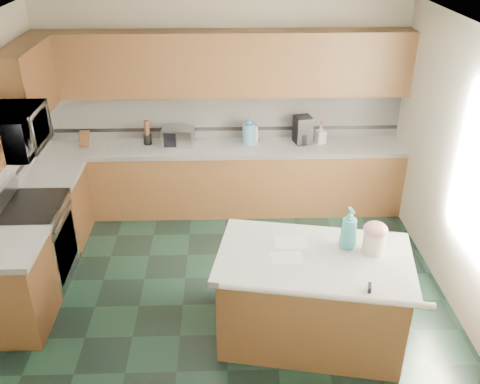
{
  "coord_description": "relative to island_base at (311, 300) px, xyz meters",
  "views": [
    {
      "loc": [
        0.0,
        -4.32,
        3.6
      ],
      "look_at": [
        0.15,
        0.35,
        1.12
      ],
      "focal_mm": 40.0,
      "sensor_mm": 36.0,
      "label": 1
    }
  ],
  "objects": [
    {
      "name": "floor",
      "position": [
        -0.78,
        0.49,
        -0.43
      ],
      "size": [
        4.6,
        4.6,
        0.0
      ],
      "primitive_type": "plane",
      "color": "black",
      "rests_on": "ground"
    },
    {
      "name": "ceiling",
      "position": [
        -0.78,
        0.49,
        2.27
      ],
      "size": [
        4.6,
        4.6,
        0.0
      ],
      "primitive_type": "plane",
      "color": "white",
      "rests_on": "ground"
    },
    {
      "name": "wall_back",
      "position": [
        -0.78,
        2.81,
        0.92
      ],
      "size": [
        4.6,
        0.04,
        2.7
      ],
      "primitive_type": "cube",
      "color": "silver",
      "rests_on": "ground"
    },
    {
      "name": "wall_right",
      "position": [
        1.54,
        0.49,
        0.92
      ],
      "size": [
        0.04,
        4.6,
        2.7
      ],
      "primitive_type": "cube",
      "color": "silver",
      "rests_on": "ground"
    },
    {
      "name": "back_base_cab",
      "position": [
        -0.78,
        2.49,
        0.0
      ],
      "size": [
        4.6,
        0.6,
        0.86
      ],
      "primitive_type": "cube",
      "color": "#351E0F",
      "rests_on": "ground"
    },
    {
      "name": "back_countertop",
      "position": [
        -0.78,
        2.49,
        0.46
      ],
      "size": [
        4.6,
        0.64,
        0.06
      ],
      "primitive_type": "cube",
      "color": "white",
      "rests_on": "back_base_cab"
    },
    {
      "name": "back_upper_cab",
      "position": [
        -0.78,
        2.62,
        1.51
      ],
      "size": [
        4.6,
        0.33,
        0.78
      ],
      "primitive_type": "cube",
      "color": "#351E0F",
      "rests_on": "wall_back"
    },
    {
      "name": "back_backsplash",
      "position": [
        -0.78,
        2.77,
        0.81
      ],
      "size": [
        4.6,
        0.02,
        0.63
      ],
      "primitive_type": "cube",
      "color": "silver",
      "rests_on": "back_countertop"
    },
    {
      "name": "back_accent_band",
      "position": [
        -0.78,
        2.77,
        0.61
      ],
      "size": [
        4.6,
        0.01,
        0.05
      ],
      "primitive_type": "cube",
      "color": "black",
      "rests_on": "back_countertop"
    },
    {
      "name": "left_base_cab_rear",
      "position": [
        -2.78,
        1.78,
        0.0
      ],
      "size": [
        0.6,
        0.82,
        0.86
      ],
      "primitive_type": "cube",
      "color": "#351E0F",
      "rests_on": "ground"
    },
    {
      "name": "left_counter_rear",
      "position": [
        -2.78,
        1.78,
        0.46
      ],
      "size": [
        0.64,
        0.82,
        0.06
      ],
      "primitive_type": "cube",
      "color": "white",
      "rests_on": "left_base_cab_rear"
    },
    {
      "name": "left_base_cab_front",
      "position": [
        -2.78,
        0.25,
        0.0
      ],
      "size": [
        0.6,
        0.72,
        0.86
      ],
      "primitive_type": "cube",
      "color": "#351E0F",
      "rests_on": "ground"
    },
    {
      "name": "left_counter_front",
      "position": [
        -2.78,
        0.25,
        0.46
      ],
      "size": [
        0.64,
        0.72,
        0.06
      ],
      "primitive_type": "cube",
      "color": "white",
      "rests_on": "left_base_cab_front"
    },
    {
      "name": "left_accent_band",
      "position": [
        -3.06,
        1.04,
        0.61
      ],
      "size": [
        0.01,
        2.3,
        0.05
      ],
      "primitive_type": "cube",
      "color": "black",
      "rests_on": "wall_left"
    },
    {
      "name": "left_upper_cab_rear",
      "position": [
        -2.91,
        1.91,
        1.51
      ],
      "size": [
        0.33,
        1.09,
        0.78
      ],
      "primitive_type": "cube",
      "color": "#351E0F",
      "rests_on": "wall_left"
    },
    {
      "name": "range_body",
      "position": [
        -2.78,
        0.99,
        0.01
      ],
      "size": [
        0.6,
        0.76,
        0.88
      ],
      "primitive_type": "cube",
      "color": "#B7B7BC",
      "rests_on": "ground"
    },
    {
      "name": "range_oven_door",
      "position": [
        -2.49,
        0.99,
        -0.03
      ],
      "size": [
        0.02,
        0.68,
        0.55
      ],
      "primitive_type": "cube",
      "color": "black",
      "rests_on": "range_body"
    },
    {
      "name": "range_cooktop",
      "position": [
        -2.78,
        0.99,
        0.47
      ],
      "size": [
        0.62,
        0.78,
        0.04
      ],
      "primitive_type": "cube",
      "color": "black",
      "rests_on": "range_body"
    },
    {
      "name": "range_handle",
      "position": [
        -2.46,
        0.99,
        0.35
      ],
      "size": [
        0.02,
        0.66,
        0.02
      ],
      "primitive_type": "cylinder",
      "rotation": [
        1.57,
        0.0,
        0.0
      ],
      "color": "#B7B7BC",
      "rests_on": "range_body"
    },
    {
      "name": "range_backguard",
      "position": [
        -3.04,
        0.99,
        0.59
      ],
      "size": [
        0.06,
        0.76,
        0.18
      ],
      "primitive_type": "cube",
      "color": "#B7B7BC",
      "rests_on": "range_body"
    },
    {
      "name": "microwave",
      "position": [
        -2.78,
        0.99,
        1.3
      ],
      "size": [
        0.5,
        0.73,
        0.41
      ],
      "primitive_type": "imported",
      "rotation": [
        0.0,
        0.0,
        1.57
      ],
      "color": "#B7B7BC",
      "rests_on": "wall_left"
    },
    {
      "name": "island_base",
      "position": [
        0.0,
        0.0,
        0.0
      ],
      "size": [
        1.74,
        1.19,
        0.86
      ],
      "primitive_type": "cube",
      "rotation": [
        0.0,
        0.0,
        -0.19
      ],
      "color": "#351E0F",
      "rests_on": "ground"
    },
    {
      "name": "island_top",
      "position": [
        0.0,
        -0.0,
        0.46
      ],
      "size": [
        1.86,
        1.31,
        0.06
      ],
      "primitive_type": "cube",
      "rotation": [
        0.0,
        0.0,
        -0.19
      ],
      "color": "white",
      "rests_on": "island_base"
    },
    {
      "name": "island_bullnose",
      "position": [
        0.0,
        -0.51,
        0.46
      ],
      "size": [
        1.68,
        0.37,
        0.06
      ],
      "primitive_type": "cylinder",
      "rotation": [
        0.0,
        1.57,
        -0.19
      ],
      "color": "white",
      "rests_on": "island_base"
    },
    {
      "name": "treat_jar",
      "position": [
        0.52,
        0.04,
        0.59
      ],
      "size": [
        0.23,
        0.23,
        0.2
      ],
      "primitive_type": "cylinder",
      "rotation": [
        0.0,
        0.0,
        -0.21
      ],
      "color": "beige",
      "rests_on": "island_top"
    },
    {
      "name": "treat_jar_lid",
      "position": [
        0.52,
        0.04,
        0.72
      ],
      "size": [
        0.21,
        0.21,
        0.13
      ],
      "primitive_type": "ellipsoid",
      "color": "#D79091",
      "rests_on": "treat_jar"
    },
    {
      "name": "treat_jar_knob",
      "position": [
        0.52,
        0.04,
        0.77
      ],
      "size": [
        0.07,
        0.02,
        0.02
      ],
      "primitive_type": "cylinder",
      "rotation": [
        0.0,
        1.57,
        0.0
      ],
      "color": "tan",
      "rests_on": "treat_jar_lid"
    },
    {
      "name": "treat_jar_knob_end_l",
      "position": [
        0.48,
        0.04,
        0.77
      ],
      "size": [
        0.04,
        0.04,
        0.04
      ],
      "primitive_type": "sphere",
      "color": "tan",
      "rests_on": "treat_jar_lid"
    },
    {
      "name": "treat_jar_knob_end_r",
      "position": [
        0.55,
        0.04,
        0.77
      ],
      "size": [
        0.04,
        0.04,
        0.04
      ],
      "primitive_type": "sphere",
      "color": "tan",
      "rests_on": "treat_jar_lid"
    },
    {
      "name": "soap_bottle_island",
      "position": [
        0.31,
        0.13,
        0.69
      ],
      "size": [
        0.18,
        0.18,
        0.4
      ],
      "primitive_type": "imported",
      "rotation": [
        0.0,
        0.0,
        0.17
      ],
      "color": "teal",
      "rests_on": "island_top"
    },
    {
      "name": "paper_sheet_a",
      "position": [
        -0.25,
        -0.03,
        0.49
      ],
      "size": [
        0.3,
        0.23,
        0.0
      ],
      "primitive_type": "cube",
      "rotation": [
        0.0,
        0.0,
        0.08
      ],
      "color": "white",
      "rests_on": "island_top"
    },
    {
      "name": "paper_sheet_b",
      "position": [
        -0.18,
        0.22,
        0.49
      ],
      "size": [
        0.3,
        0.23,
        0.0
      ],
      "primitive_type": "cube",
      "rotation": [
        0.0,
        0.0,
        0.0
      ],
      "color": "white",
      "rests_on": "island_top"
    },
    {
      "name": "clamp_body",
      "position": [
        0.36,
        -0.49,
        0.5
      ],
      "size": [
        0.05,
        0.09,
        0.08
      ],
      "primitive_type": "cube",
      "rotation": [
        0.0,
        0.0,
        -0.25
      ],
      "color": "black",
      "rests_on": "island_top"
    },
    {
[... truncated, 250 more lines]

